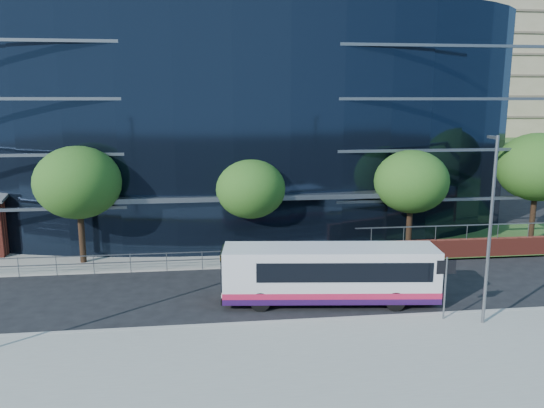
{
  "coord_description": "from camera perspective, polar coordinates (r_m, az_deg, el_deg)",
  "views": [
    {
      "loc": [
        -5.59,
        -22.26,
        9.57
      ],
      "look_at": [
        -1.87,
        8.0,
        3.53
      ],
      "focal_mm": 35.0,
      "sensor_mm": 36.0,
      "label": 1
    }
  ],
  "objects": [
    {
      "name": "tree_far_a",
      "position": [
        32.47,
        -20.14,
        2.17
      ],
      "size": [
        4.95,
        4.95,
        6.98
      ],
      "color": "black",
      "rests_on": "ground"
    },
    {
      "name": "tree_far_d",
      "position": [
        39.06,
        26.65,
        3.57
      ],
      "size": [
        5.28,
        5.28,
        7.44
      ],
      "color": "black",
      "rests_on": "ground"
    },
    {
      "name": "yellow_line_inner",
      "position": [
        24.28,
        7.03,
        -12.08
      ],
      "size": [
        80.0,
        0.08,
        0.01
      ],
      "primitive_type": "cube",
      "color": "gold",
      "rests_on": "ground"
    },
    {
      "name": "city_bus",
      "position": [
        25.49,
        6.42,
        -7.44
      ],
      "size": [
        10.32,
        3.44,
        2.74
      ],
      "rotation": [
        0.0,
        0.0,
        -0.11
      ],
      "color": "silver",
      "rests_on": "ground"
    },
    {
      "name": "tree_dist_e",
      "position": [
        69.12,
        18.48,
        6.45
      ],
      "size": [
        4.62,
        4.62,
        6.51
      ],
      "color": "black",
      "rests_on": "ground"
    },
    {
      "name": "tree_far_b",
      "position": [
        32.31,
        -2.32,
        1.64
      ],
      "size": [
        4.29,
        4.29,
        6.05
      ],
      "color": "black",
      "rests_on": "ground"
    },
    {
      "name": "ground",
      "position": [
        24.86,
        6.67,
        -11.51
      ],
      "size": [
        200.0,
        200.0,
        0.0
      ],
      "primitive_type": "plane",
      "color": "black",
      "rests_on": "ground"
    },
    {
      "name": "kerb",
      "position": [
        23.94,
        7.24,
        -12.24
      ],
      "size": [
        80.0,
        0.25,
        0.16
      ],
      "primitive_type": "cube",
      "color": "gray",
      "rests_on": "ground"
    },
    {
      "name": "yellow_line_outer",
      "position": [
        24.15,
        7.12,
        -12.22
      ],
      "size": [
        80.0,
        0.08,
        0.01
      ],
      "primitive_type": "cube",
      "color": "gold",
      "rests_on": "ground"
    },
    {
      "name": "guard_railings",
      "position": [
        30.64,
        -11.28,
        -5.62
      ],
      "size": [
        24.0,
        0.05,
        1.1
      ],
      "color": "slate",
      "rests_on": "ground"
    },
    {
      "name": "tree_far_c",
      "position": [
        34.07,
        14.77,
        2.33
      ],
      "size": [
        4.62,
        4.62,
        6.51
      ],
      "color": "black",
      "rests_on": "ground"
    },
    {
      "name": "street_sign",
      "position": [
        24.17,
        18.2,
        -7.26
      ],
      "size": [
        0.85,
        0.09,
        2.8
      ],
      "color": "slate",
      "rests_on": "pavement_near"
    },
    {
      "name": "glass_office",
      "position": [
        43.17,
        -4.96,
        9.07
      ],
      "size": [
        44.0,
        23.1,
        16.0
      ],
      "color": "black",
      "rests_on": "ground"
    },
    {
      "name": "far_forecourt",
      "position": [
        34.6,
        -7.45,
        -4.87
      ],
      "size": [
        50.0,
        8.0,
        0.1
      ],
      "primitive_type": "cube",
      "color": "gray",
      "rests_on": "ground"
    },
    {
      "name": "streetlight_east",
      "position": [
        23.75,
        22.41,
        -2.13
      ],
      "size": [
        0.15,
        0.77,
        8.0
      ],
      "color": "slate",
      "rests_on": "pavement_near"
    },
    {
      "name": "apartment_block",
      "position": [
        87.93,
        18.7,
        11.62
      ],
      "size": [
        60.0,
        42.0,
        30.0
      ],
      "color": "#2D511E",
      "rests_on": "ground"
    },
    {
      "name": "pavement_near",
      "position": [
        20.48,
        10.09,
        -16.61
      ],
      "size": [
        80.0,
        8.0,
        0.15
      ],
      "primitive_type": "cube",
      "color": "gray",
      "rests_on": "ground"
    }
  ]
}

